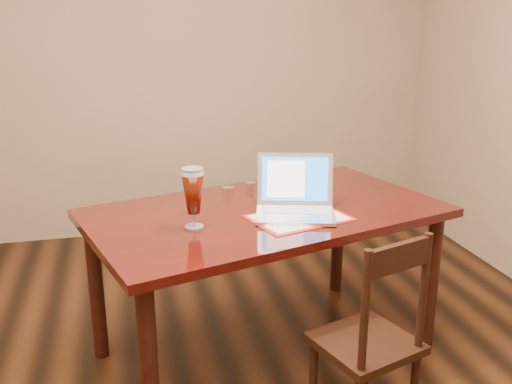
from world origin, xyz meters
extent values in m
cube|color=tan|center=(0.00, 2.50, 1.35)|extent=(4.50, 0.01, 2.70)
cube|color=#480A09|center=(0.44, 0.60, 0.76)|extent=(1.86, 1.37, 0.04)
cylinder|color=black|center=(-0.17, 0.02, 0.37)|extent=(0.07, 0.07, 0.74)
cylinder|color=black|center=(1.27, 0.44, 0.37)|extent=(0.07, 0.07, 0.74)
cylinder|color=black|center=(-0.38, 0.76, 0.37)|extent=(0.07, 0.07, 0.74)
cylinder|color=black|center=(1.06, 1.18, 0.37)|extent=(0.07, 0.07, 0.74)
cube|color=#A9200F|center=(0.56, 0.44, 0.78)|extent=(0.51, 0.42, 0.00)
cube|color=white|center=(0.56, 0.44, 0.78)|extent=(0.46, 0.37, 0.00)
cube|color=silver|center=(0.54, 0.45, 0.79)|extent=(0.41, 0.34, 0.02)
cube|color=silver|center=(0.56, 0.50, 0.80)|extent=(0.31, 0.19, 0.00)
cube|color=silver|center=(0.52, 0.38, 0.80)|extent=(0.10, 0.09, 0.00)
cube|color=silver|center=(0.59, 0.60, 0.92)|extent=(0.37, 0.17, 0.24)
cube|color=blue|center=(0.58, 0.59, 0.92)|extent=(0.32, 0.14, 0.20)
cube|color=white|center=(0.54, 0.60, 0.92)|extent=(0.19, 0.09, 0.17)
cylinder|color=silver|center=(0.07, 0.42, 0.79)|extent=(0.08, 0.08, 0.01)
cylinder|color=silver|center=(0.07, 0.42, 0.82)|extent=(0.01, 0.01, 0.06)
cylinder|color=white|center=(0.07, 0.42, 1.03)|extent=(0.10, 0.10, 0.02)
cylinder|color=silver|center=(0.07, 0.42, 1.05)|extent=(0.10, 0.10, 0.01)
cylinder|color=white|center=(0.31, 0.87, 0.80)|extent=(0.06, 0.06, 0.04)
cylinder|color=white|center=(0.44, 0.93, 0.80)|extent=(0.06, 0.06, 0.04)
cube|color=black|center=(0.71, -0.02, 0.38)|extent=(0.47, 0.46, 0.04)
cylinder|color=black|center=(0.52, 0.06, 0.18)|extent=(0.04, 0.04, 0.37)
cylinder|color=black|center=(0.80, 0.16, 0.18)|extent=(0.04, 0.04, 0.37)
cylinder|color=black|center=(0.61, -0.21, 0.64)|extent=(0.03, 0.03, 0.48)
cylinder|color=black|center=(0.89, -0.11, 0.64)|extent=(0.03, 0.03, 0.48)
cube|color=black|center=(0.75, -0.16, 0.82)|extent=(0.30, 0.12, 0.11)
camera|label=1|loc=(-0.21, -1.91, 1.67)|focal=40.00mm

